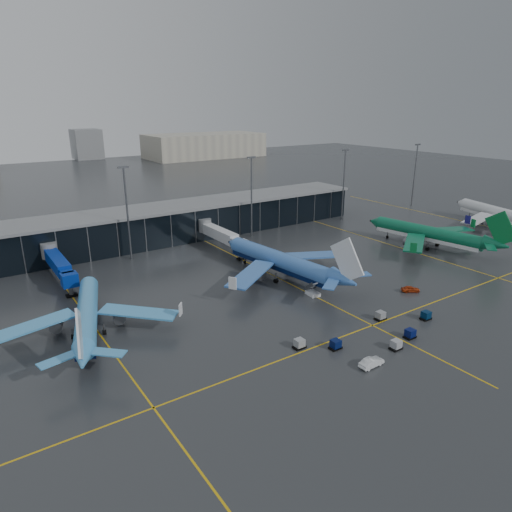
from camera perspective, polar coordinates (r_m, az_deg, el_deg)
ground at (r=95.94m, az=3.59°, el=-6.79°), size 600.00×600.00×0.00m
terminal_pier at (r=145.22m, az=-11.49°, el=4.02°), size 142.00×17.00×10.70m
jet_bridges at (r=118.50m, az=-23.44°, el=-0.94°), size 94.00×27.50×7.20m
flood_masts at (r=134.68m, az=-7.72°, el=6.76°), size 203.00×0.50×25.50m
distant_hangars at (r=355.21m, az=-17.52°, el=12.57°), size 260.00×71.00×22.00m
taxi_lines at (r=109.24m, az=4.36°, el=-3.53°), size 220.00×120.00×0.02m
airliner_arkefly at (r=90.35m, az=-20.52°, el=-5.43°), size 44.76×48.04×12.22m
airliner_klm_near at (r=111.04m, az=2.94°, el=0.70°), size 44.78×49.65×13.96m
airliner_aer_lingus at (r=144.33m, az=20.71°, el=3.66°), size 45.34×49.85×13.63m
airliner_ba at (r=179.92m, az=28.25°, el=5.47°), size 50.66×54.50×13.97m
baggage_carts at (r=88.29m, az=14.77°, el=-9.24°), size 30.26×11.35×1.70m
mobile_airstair at (r=103.47m, az=7.13°, el=-4.47°), size 2.57×3.45×3.45m
service_van_red at (r=110.23m, az=18.75°, el=-3.92°), size 4.35×3.64×1.40m
service_van_white at (r=78.95m, az=14.24°, el=-12.75°), size 4.69×1.73×1.53m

